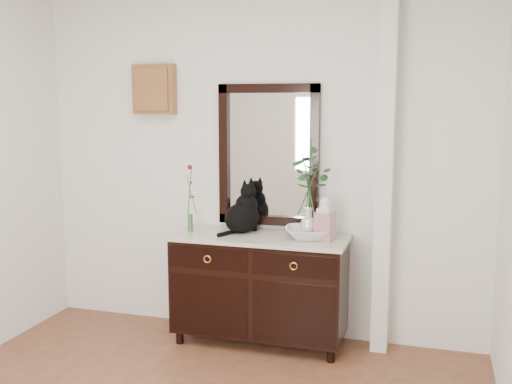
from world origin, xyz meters
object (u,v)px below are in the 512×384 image
(cat, at_px, (242,208))
(sideboard, at_px, (260,284))
(lotus_bowl, at_px, (308,233))
(ginger_jar, at_px, (325,218))

(cat, bearing_deg, sideboard, -1.41)
(sideboard, relative_size, lotus_bowl, 3.86)
(lotus_bowl, bearing_deg, sideboard, -177.94)
(cat, relative_size, ginger_jar, 1.14)
(ginger_jar, bearing_deg, lotus_bowl, 171.39)
(sideboard, xyz_separation_m, lotus_bowl, (0.37, 0.01, 0.42))
(sideboard, height_order, ginger_jar, ginger_jar)
(sideboard, xyz_separation_m, cat, (-0.17, 0.08, 0.57))
(sideboard, bearing_deg, lotus_bowl, 2.06)
(sideboard, distance_m, cat, 0.60)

